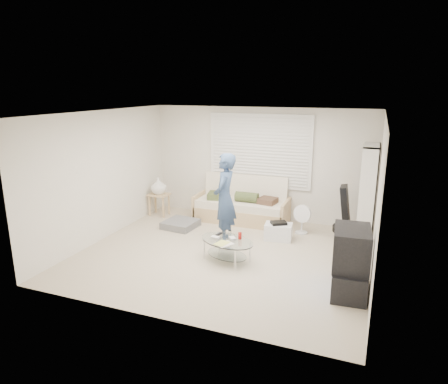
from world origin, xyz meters
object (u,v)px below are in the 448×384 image
at_px(bookshelf, 367,194).
at_px(coffee_table, 227,244).
at_px(tv_unit, 350,262).
at_px(futon_sofa, 242,206).

xyz_separation_m(bookshelf, coffee_table, (-2.17, -1.88, -0.64)).
bearing_deg(bookshelf, coffee_table, -139.11).
bearing_deg(tv_unit, bookshelf, 86.83).
relative_size(futon_sofa, bookshelf, 1.10).
distance_m(futon_sofa, tv_unit, 3.53).
relative_size(futon_sofa, tv_unit, 2.11).
relative_size(bookshelf, coffee_table, 1.60).
bearing_deg(bookshelf, futon_sofa, 174.62).
xyz_separation_m(tv_unit, coffee_table, (-2.04, 0.38, -0.17)).
relative_size(bookshelf, tv_unit, 1.92).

